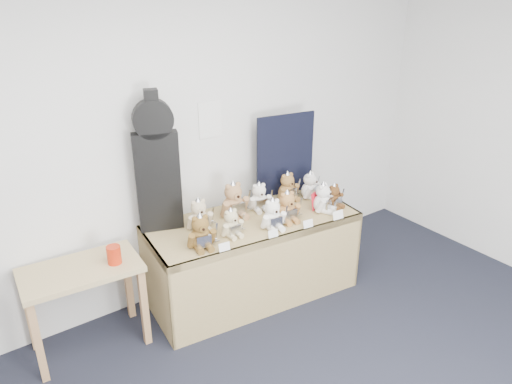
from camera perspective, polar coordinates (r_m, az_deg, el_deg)
room_shell at (r=4.07m, az=-5.26°, el=8.26°), size 6.00×6.00×6.00m
display_table at (r=4.07m, az=0.05°, el=-5.45°), size 1.79×0.91×0.71m
side_table at (r=3.77m, az=-19.22°, el=-9.76°), size 0.84×0.52×0.68m
guitar_case at (r=3.77m, az=-11.27°, el=3.14°), size 0.35×0.20×1.09m
navy_board at (r=4.40m, az=3.36°, el=4.26°), size 0.54×0.12×0.73m
red_cup at (r=3.66m, az=-15.92°, el=-6.92°), size 0.10×0.10×0.13m
teddy_front_far_left at (r=3.63m, az=-6.31°, el=-4.69°), size 0.24×0.21×0.29m
teddy_front_left at (r=3.77m, az=-2.83°, el=-3.65°), size 0.20×0.16×0.25m
teddy_front_centre at (r=3.87m, az=1.93°, el=-2.68°), size 0.23×0.20×0.28m
teddy_front_right at (r=3.99m, az=3.60°, el=-1.81°), size 0.23×0.20×0.29m
teddy_front_far_right at (r=4.18m, az=7.67°, el=-0.76°), size 0.23×0.22×0.28m
teddy_front_end at (r=4.27m, az=8.90°, el=-0.56°), size 0.20×0.17×0.24m
teddy_back_left at (r=3.89m, az=-6.51°, el=-2.71°), size 0.23×0.20×0.28m
teddy_back_centre_left at (r=4.05m, az=-2.55°, el=-1.07°), size 0.27×0.22×0.34m
teddy_back_centre_right at (r=4.17m, az=0.38°, el=-0.68°), size 0.22×0.20×0.27m
teddy_back_right at (r=4.36m, az=3.64°, el=0.49°), size 0.23×0.18×0.28m
teddy_back_end at (r=4.42m, az=6.23°, el=0.65°), size 0.22×0.21×0.27m
entry_card_a at (r=3.61m, az=-3.64°, el=-6.28°), size 0.09×0.03×0.06m
entry_card_b at (r=3.78m, az=1.97°, el=-4.78°), size 0.08×0.03×0.06m
entry_card_c at (r=3.93m, az=5.98°, el=-3.63°), size 0.09×0.03×0.06m
entry_card_d at (r=4.09m, az=9.37°, el=-2.61°), size 0.10×0.03×0.07m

